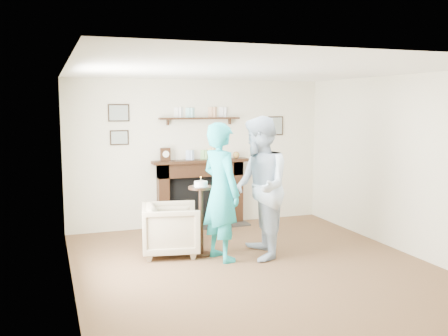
{
  "coord_description": "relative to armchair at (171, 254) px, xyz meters",
  "views": [
    {
      "loc": [
        -2.48,
        -5.7,
        2.09
      ],
      "look_at": [
        -0.11,
        0.9,
        1.19
      ],
      "focal_mm": 40.0,
      "sensor_mm": 36.0,
      "label": 1
    }
  ],
  "objects": [
    {
      "name": "room_shell",
      "position": [
        0.88,
        -0.26,
        1.62
      ],
      "size": [
        4.54,
        5.02,
        2.52
      ],
      "color": "beige",
      "rests_on": "ground"
    },
    {
      "name": "armchair",
      "position": [
        0.0,
        0.0,
        0.0
      ],
      "size": [
        0.91,
        0.89,
        0.71
      ],
      "primitive_type": "imported",
      "rotation": [
        0.0,
        0.0,
        1.38
      ],
      "color": "#C7B394",
      "rests_on": "ground"
    },
    {
      "name": "ground",
      "position": [
        0.88,
        -0.95,
        0.0
      ],
      "size": [
        5.0,
        5.0,
        0.0
      ],
      "primitive_type": "plane",
      "color": "brown",
      "rests_on": "ground"
    },
    {
      "name": "man",
      "position": [
        1.09,
        -0.56,
        0.0
      ],
      "size": [
        0.91,
        1.07,
        1.94
      ],
      "primitive_type": "imported",
      "rotation": [
        0.0,
        0.0,
        -1.78
      ],
      "color": "#ACB6D8",
      "rests_on": "ground"
    },
    {
      "name": "pedestal_table",
      "position": [
        0.38,
        -0.19,
        0.68
      ],
      "size": [
        0.35,
        0.35,
        1.11
      ],
      "color": "black",
      "rests_on": "ground"
    },
    {
      "name": "woman",
      "position": [
        0.58,
        -0.45,
        0.0
      ],
      "size": [
        0.61,
        0.77,
        1.85
      ],
      "primitive_type": "imported",
      "rotation": [
        0.0,
        0.0,
        1.85
      ],
      "color": "#1DA68D",
      "rests_on": "ground"
    }
  ]
}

